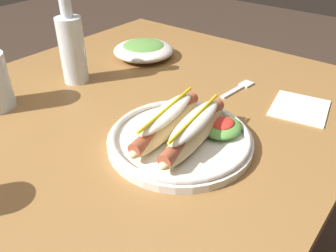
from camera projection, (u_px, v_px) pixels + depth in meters
dining_table at (101, 162)px, 0.79m from camera, size 1.30×0.93×0.74m
hot_dog_plate at (182, 133)px, 0.67m from camera, size 0.28×0.28×0.08m
fork at (239, 88)px, 0.88m from camera, size 0.12×0.03×0.00m
glass_bottle at (72, 47)px, 0.87m from camera, size 0.06×0.06×0.23m
side_bowl at (144, 49)px, 1.05m from camera, size 0.18×0.18×0.05m
napkin at (300, 108)px, 0.80m from camera, size 0.15×0.14×0.00m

